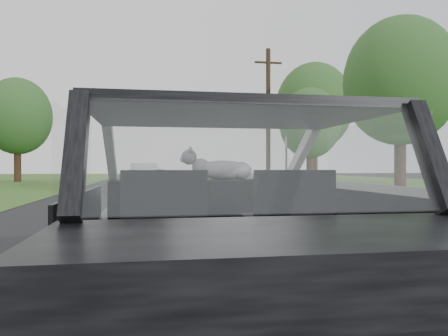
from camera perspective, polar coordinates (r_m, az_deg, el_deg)
name	(u,v)px	position (r m, az deg, el deg)	size (l,w,h in m)	color
ground	(220,327)	(3.22, -0.50, -20.01)	(140.00, 140.00, 0.00)	black
subject_car	(220,222)	(3.04, -0.50, -7.09)	(1.80, 4.00, 1.45)	black
dashboard	(208,198)	(3.65, -2.14, -3.92)	(1.58, 0.45, 0.30)	black
driver_seat	(164,204)	(2.70, -7.89, -4.71)	(0.50, 0.72, 0.42)	black
passenger_seat	(289,202)	(2.84, 8.48, -4.46)	(0.50, 0.72, 0.42)	black
steering_wheel	(160,192)	(3.31, -8.30, -3.11)	(0.36, 0.36, 0.04)	black
cat	(223,169)	(3.70, -0.13, -0.09)	(0.64, 0.20, 0.29)	gray
guardrail	(303,184)	(13.85, 10.22, -2.04)	(0.05, 90.00, 0.32)	#9D9D9D
other_car	(144,175)	(25.35, -10.39, -0.85)	(1.60, 4.05, 1.33)	silver
highway_sign	(286,162)	(23.75, 8.14, 0.81)	(0.11, 1.11, 2.77)	#106628
utility_pole	(268,118)	(23.71, 5.80, 6.50)	(0.24, 0.24, 7.46)	#2D2117
tree_1	(400,106)	(21.62, 22.02, 7.46)	(5.10, 5.10, 7.73)	#315F2A
tree_2	(310,137)	(29.68, 11.17, 4.00)	(4.09, 4.09, 6.20)	#315F2A
tree_3	(314,124)	(34.04, 11.69, 5.69)	(5.80, 5.80, 8.79)	#315F2A
tree_6	(18,131)	(35.82, -25.36, 4.36)	(4.94, 4.94, 7.49)	#315F2A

